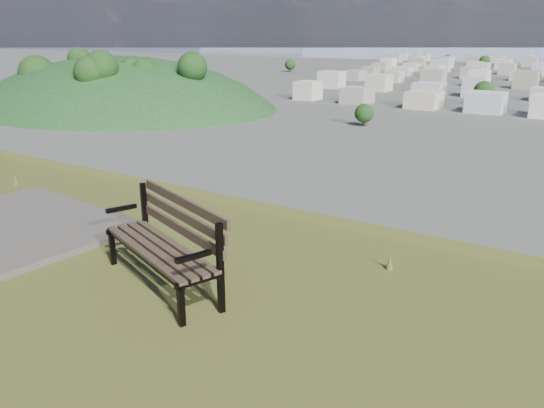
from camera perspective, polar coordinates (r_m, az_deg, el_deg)
The scene contains 2 objects.
park_bench at distance 5.19m, azimuth -11.19°, elevation -3.61°, with size 1.71×1.06×0.85m.
green_wooded_hill at distance 217.58m, azimuth -15.93°, elevation 10.10°, with size 148.19×118.55×74.09m.
Camera 1 is at (4.11, -1.73, 27.36)m, focal length 35.00 mm.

